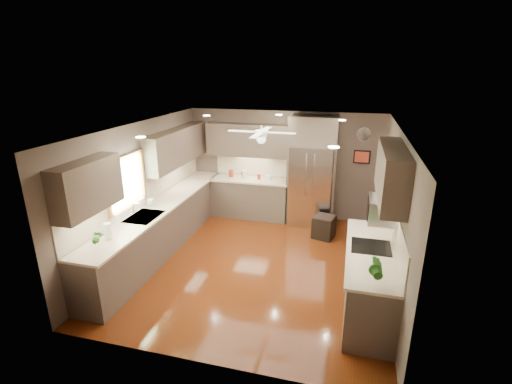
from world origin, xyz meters
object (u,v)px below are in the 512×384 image
at_px(canister_c, 244,174).
at_px(canister_d, 259,177).
at_px(microwave, 383,210).
at_px(paper_towel, 108,231).
at_px(stool, 324,227).
at_px(bowl, 268,179).
at_px(refrigerator, 312,173).
at_px(soap_bottle, 151,201).
at_px(potted_plant_right, 376,268).
at_px(potted_plant_left, 96,237).
at_px(canister_a, 231,173).
at_px(canister_b, 242,175).

bearing_deg(canister_c, canister_d, -1.83).
bearing_deg(microwave, paper_towel, -167.19).
bearing_deg(stool, bowl, 150.43).
bearing_deg(refrigerator, paper_towel, -126.39).
relative_size(canister_c, stool, 0.36).
height_order(soap_bottle, paper_towel, paper_towel).
bearing_deg(canister_c, potted_plant_right, -54.05).
distance_m(potted_plant_right, microwave, 1.15).
distance_m(soap_bottle, potted_plant_left, 1.73).
bearing_deg(paper_towel, canister_c, 73.67).
xyz_separation_m(soap_bottle, stool, (3.15, 1.45, -0.80)).
bearing_deg(microwave, stool, 115.20).
bearing_deg(paper_towel, canister_a, 78.63).
relative_size(soap_bottle, stool, 0.40).
xyz_separation_m(canister_a, canister_b, (0.29, -0.02, -0.01)).
height_order(potted_plant_left, refrigerator, refrigerator).
bearing_deg(canister_d, soap_bottle, -124.72).
relative_size(canister_a, refrigerator, 0.07).
height_order(stool, paper_towel, paper_towel).
bearing_deg(microwave, canister_b, 136.88).
bearing_deg(canister_b, potted_plant_left, -104.61).
relative_size(canister_b, paper_towel, 0.52).
distance_m(canister_c, canister_d, 0.36).
distance_m(potted_plant_left, potted_plant_right, 3.88).
xyz_separation_m(refrigerator, paper_towel, (-2.66, -3.62, -0.11)).
distance_m(canister_b, paper_towel, 3.82).
xyz_separation_m(canister_a, canister_c, (0.33, -0.02, 0.01)).
relative_size(canister_a, soap_bottle, 0.85).
relative_size(bowl, microwave, 0.35).
bearing_deg(bowl, stool, -29.57).
relative_size(canister_a, canister_c, 0.93).
height_order(potted_plant_left, potted_plant_right, potted_plant_right).
height_order(canister_d, paper_towel, paper_towel).
distance_m(potted_plant_right, bowl, 4.47).
xyz_separation_m(canister_d, soap_bottle, (-1.54, -2.22, 0.04)).
height_order(soap_bottle, stool, soap_bottle).
height_order(soap_bottle, potted_plant_left, potted_plant_left).
height_order(canister_d, refrigerator, refrigerator).
relative_size(potted_plant_left, refrigerator, 0.13).
relative_size(soap_bottle, microwave, 0.36).
distance_m(canister_b, microwave, 4.08).
distance_m(canister_b, stool, 2.30).
bearing_deg(soap_bottle, potted_plant_right, -22.37).
height_order(canister_a, refrigerator, refrigerator).
xyz_separation_m(canister_b, potted_plant_right, (2.85, -3.86, 0.11)).
relative_size(canister_d, paper_towel, 0.44).
relative_size(canister_b, canister_c, 0.76).
relative_size(stool, paper_towel, 1.87).
bearing_deg(microwave, soap_bottle, 172.39).
bearing_deg(refrigerator, stool, -61.48).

